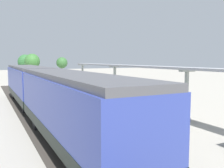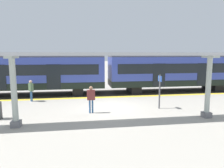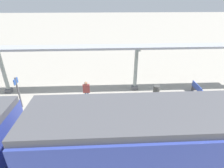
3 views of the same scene
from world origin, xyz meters
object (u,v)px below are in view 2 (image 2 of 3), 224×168
at_px(canopy_pillar_second, 14,92).
at_px(platform_info_sign, 160,88).
at_px(train_far_carriage, 175,72).
at_px(passenger_by_the_benches, 91,96).
at_px(canopy_pillar_third, 208,87).
at_px(train_near_carriage, 30,74).
at_px(passenger_waiting_near_edge, 31,88).

height_order(canopy_pillar_second, platform_info_sign, canopy_pillar_second).
bearing_deg(train_far_carriage, passenger_by_the_benches, -52.81).
distance_m(canopy_pillar_second, passenger_by_the_benches, 4.25).
height_order(train_far_carriage, canopy_pillar_second, train_far_carriage).
bearing_deg(canopy_pillar_third, platform_info_sign, -139.67).
xyz_separation_m(train_near_carriage, train_far_carriage, (0.00, 13.03, 0.00)).
xyz_separation_m(train_far_carriage, canopy_pillar_third, (8.10, -1.90, -0.09)).
relative_size(train_far_carriage, passenger_waiting_near_edge, 7.80).
height_order(train_near_carriage, canopy_pillar_second, train_near_carriage).
relative_size(platform_info_sign, passenger_by_the_benches, 1.35).
relative_size(train_near_carriage, passenger_waiting_near_edge, 7.80).
relative_size(train_far_carriage, canopy_pillar_second, 3.63).
relative_size(canopy_pillar_third, platform_info_sign, 1.56).
xyz_separation_m(canopy_pillar_second, passenger_by_the_benches, (-1.86, 3.75, -0.73)).
relative_size(train_near_carriage, canopy_pillar_second, 3.63).
bearing_deg(train_near_carriage, passenger_waiting_near_edge, 12.56).
bearing_deg(train_near_carriage, canopy_pillar_second, 7.40).
height_order(train_near_carriage, train_far_carriage, same).
height_order(canopy_pillar_third, passenger_by_the_benches, canopy_pillar_third).
bearing_deg(train_far_carriage, canopy_pillar_second, -55.92).
xyz_separation_m(canopy_pillar_second, canopy_pillar_third, (0.00, 10.08, 0.00)).
height_order(train_near_carriage, canopy_pillar_third, train_near_carriage).
bearing_deg(passenger_waiting_near_edge, train_far_carriage, 101.16).
height_order(train_far_carriage, platform_info_sign, train_far_carriage).
xyz_separation_m(canopy_pillar_third, passenger_waiting_near_edge, (-5.64, -10.58, -0.75)).
distance_m(train_near_carriage, canopy_pillar_third, 13.77).
xyz_separation_m(train_near_carriage, canopy_pillar_third, (8.10, 11.13, -0.09)).
xyz_separation_m(canopy_pillar_second, passenger_waiting_near_edge, (-5.64, -0.50, -0.75)).
distance_m(platform_info_sign, passenger_by_the_benches, 4.46).
relative_size(passenger_waiting_near_edge, passenger_by_the_benches, 0.98).
bearing_deg(platform_info_sign, passenger_by_the_benches, -85.15).
bearing_deg(train_near_carriage, passenger_by_the_benches, 37.57).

